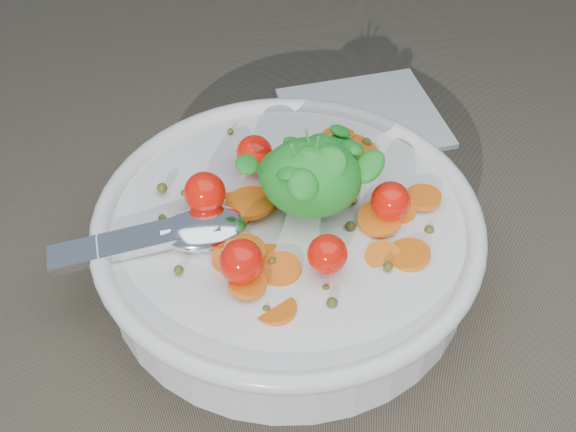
{
  "coord_description": "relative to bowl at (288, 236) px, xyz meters",
  "views": [
    {
      "loc": [
        0.01,
        -0.41,
        0.46
      ],
      "look_at": [
        -0.02,
        -0.02,
        0.06
      ],
      "focal_mm": 45.0,
      "sensor_mm": 36.0,
      "label": 1
    }
  ],
  "objects": [
    {
      "name": "ground",
      "position": [
        0.02,
        0.02,
        -0.04
      ],
      "size": [
        6.0,
        6.0,
        0.0
      ],
      "primitive_type": "plane",
      "color": "brown",
      "rests_on": "ground"
    },
    {
      "name": "napkin",
      "position": [
        0.06,
        0.2,
        -0.03
      ],
      "size": [
        0.19,
        0.17,
        0.01
      ],
      "primitive_type": "cube",
      "rotation": [
        0.0,
        0.0,
        0.33
      ],
      "color": "white",
      "rests_on": "ground"
    },
    {
      "name": "bowl",
      "position": [
        0.0,
        0.0,
        0.0
      ],
      "size": [
        0.33,
        0.31,
        0.13
      ],
      "color": "silver",
      "rests_on": "ground"
    }
  ]
}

